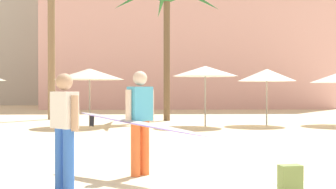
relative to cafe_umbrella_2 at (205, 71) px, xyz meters
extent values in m
cube|color=beige|center=(0.75, 19.98, 4.17)|extent=(21.83, 9.71, 12.68)
cylinder|color=brown|center=(-1.38, 3.35, 0.98)|extent=(0.30, 0.30, 6.30)
cone|color=#2D6B33|center=(-1.59, 4.76, 3.58)|extent=(0.67, 2.25, 1.40)
cylinder|color=#896B4C|center=(-6.95, 4.54, 1.42)|extent=(0.35, 0.35, 7.18)
cylinder|color=gray|center=(0.00, 0.00, -0.98)|extent=(0.06, 0.06, 2.38)
cone|color=white|center=(0.00, 0.00, 0.00)|extent=(2.58, 2.58, 0.40)
cylinder|color=gray|center=(-4.52, 0.06, -1.04)|extent=(0.06, 0.06, 2.27)
cone|color=beige|center=(-4.52, 0.06, -0.12)|extent=(2.68, 2.68, 0.43)
cylinder|color=gray|center=(2.56, 0.45, -1.03)|extent=(0.06, 0.06, 2.28)
cone|color=white|center=(2.56, 0.45, -0.14)|extent=(2.35, 2.35, 0.49)
cube|color=olive|center=(-0.29, -11.60, -1.96)|extent=(0.33, 0.23, 0.42)
cube|color=#596C39|center=(-0.31, -11.48, -2.05)|extent=(0.22, 0.10, 0.18)
cylinder|color=orange|center=(-2.28, -10.00, -1.71)|extent=(0.23, 0.23, 0.92)
cylinder|color=orange|center=(-2.43, -10.13, -1.71)|extent=(0.23, 0.23, 0.92)
cube|color=#4CB2DB|center=(-2.36, -10.06, -0.96)|extent=(0.44, 0.43, 0.57)
sphere|color=beige|center=(-2.36, -10.06, -0.54)|extent=(0.34, 0.34, 0.24)
cylinder|color=beige|center=(-2.17, -9.90, -1.00)|extent=(0.14, 0.14, 0.55)
cylinder|color=beige|center=(-2.54, -10.23, -1.00)|extent=(0.14, 0.14, 0.55)
ellipsoid|color=#B2B2B7|center=(-2.36, -10.36, -1.27)|extent=(2.34, 2.19, 0.31)
ellipsoid|color=#6B42C1|center=(-2.36, -10.36, -1.27)|extent=(2.37, 2.21, 0.28)
cube|color=black|center=(-3.22, -9.57, -1.29)|extent=(0.10, 0.09, 0.19)
cylinder|color=blue|center=(-3.34, -11.24, -1.72)|extent=(0.23, 0.23, 0.89)
cylinder|color=blue|center=(-3.48, -11.10, -1.72)|extent=(0.23, 0.23, 0.89)
cube|color=white|center=(-3.41, -11.17, -1.02)|extent=(0.44, 0.44, 0.52)
sphere|color=tan|center=(-3.41, -11.17, -0.62)|extent=(0.34, 0.34, 0.24)
cylinder|color=tan|center=(-3.23, -11.35, -1.05)|extent=(0.14, 0.14, 0.50)
cylinder|color=tan|center=(-3.59, -11.00, -1.05)|extent=(0.14, 0.14, 0.50)
camera|label=1|loc=(-2.20, -17.64, -0.73)|focal=48.30mm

